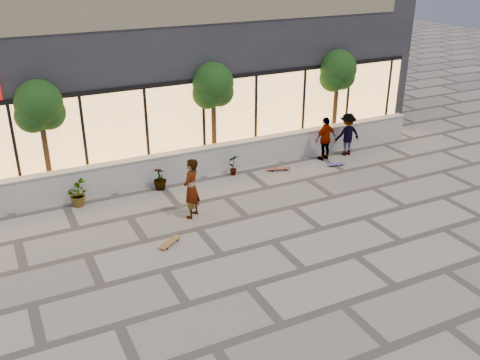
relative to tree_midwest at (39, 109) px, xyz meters
name	(u,v)px	position (x,y,z in m)	size (l,w,h in m)	color
ground	(249,287)	(3.50, -7.70, -2.99)	(80.00, 80.00, 0.00)	#A3988D
planter_wall	(157,169)	(3.50, -0.70, -2.46)	(22.00, 0.42, 1.04)	#BCB9B2
retail_building	(109,38)	(3.50, 4.79, 1.26)	(24.00, 9.17, 8.50)	#25262B
shrub_c	(77,194)	(0.60, -1.25, -2.58)	(0.73, 0.63, 0.81)	black
shrub_d	(160,178)	(3.40, -1.25, -2.58)	(0.45, 0.45, 0.81)	black
shrub_e	(233,165)	(6.20, -1.25, -2.58)	(0.43, 0.29, 0.81)	black
tree_midwest	(39,109)	(0.00, 0.00, 0.00)	(1.60, 1.50, 3.92)	#49311A
tree_mideast	(213,88)	(6.00, 0.00, 0.00)	(1.60, 1.50, 3.92)	#49311A
tree_east	(338,73)	(11.50, 0.00, 0.00)	(1.60, 1.50, 3.92)	#49311A
skater_center	(191,188)	(3.64, -3.61, -2.03)	(0.70, 0.46, 1.91)	white
skater_right_near	(326,139)	(10.07, -1.45, -2.12)	(1.01, 0.42, 1.72)	silver
skater_right_far	(347,134)	(11.14, -1.40, -2.13)	(1.10, 0.63, 1.71)	maroon
skateboard_center	(170,242)	(2.44, -4.93, -2.90)	(0.81, 0.65, 0.10)	brown
skateboard_right_near	(279,168)	(7.89, -1.64, -2.90)	(0.89, 0.46, 0.10)	brown
skateboard_right_far	(336,164)	(10.08, -2.22, -2.92)	(0.71, 0.27, 0.08)	#4C4C8C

